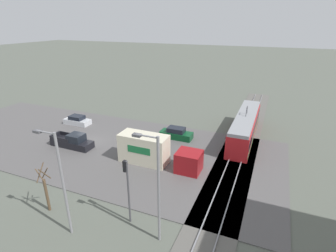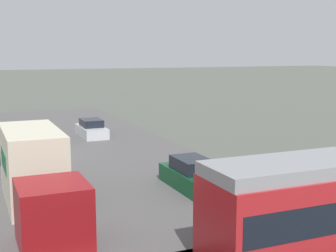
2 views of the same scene
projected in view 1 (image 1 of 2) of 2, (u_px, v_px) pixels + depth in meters
The scene contains 12 objects.
ground_plane at pixel (90, 142), 36.27m from camera, with size 320.00×320.00×0.00m, color #565B51.
road_surface at pixel (90, 142), 36.25m from camera, with size 19.97×50.74×0.08m.
rail_bed at pixel (232, 171), 29.31m from camera, with size 71.00×4.40×0.22m.
light_rail_tram at pixel (245, 127), 36.88m from camera, with size 14.93×2.73×4.59m.
box_truck at pixel (154, 151), 30.14m from camera, with size 2.49×9.74×3.42m.
pickup_truck at pixel (73, 142), 34.61m from camera, with size 1.90×5.83×1.89m.
sedan_car_0 at pixel (176, 134), 37.18m from camera, with size 1.79×4.59×1.59m.
sedan_car_1 at pixel (77, 121), 42.26m from camera, with size 1.84×4.32×1.43m.
traffic_light_pole at pixel (127, 184), 20.62m from camera, with size 0.28×0.47×5.76m.
street_tree at pixel (46, 191), 22.53m from camera, with size 1.08×0.89×4.53m.
street_lamp_near_crossing at pixel (156, 184), 18.35m from camera, with size 0.36×1.95×8.71m.
street_lamp_mid_block at pixel (60, 179), 19.04m from camera, with size 0.36×1.95×8.67m.
Camera 1 is at (26.13, 22.57, 15.63)m, focal length 28.00 mm.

